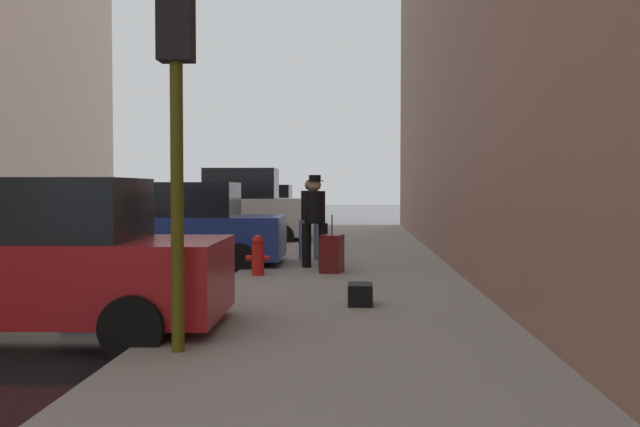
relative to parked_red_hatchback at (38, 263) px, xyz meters
The scene contains 11 objects.
sidewalk 3.87m from the parked_red_hatchback, 27.87° to the left, with size 4.00×40.00×0.15m, color gray.
parked_red_hatchback is the anchor object (origin of this frame).
parked_blue_sedan 6.52m from the parked_red_hatchback, 90.00° to the left, with size 4.22×2.10×1.79m.
parked_white_van 13.17m from the parked_red_hatchback, 90.00° to the left, with size 4.63×2.13×2.25m.
parked_silver_sedan 18.65m from the parked_red_hatchback, 90.00° to the left, with size 4.22×2.09×1.79m.
fire_hydrant 5.04m from the parked_red_hatchback, 68.97° to the left, with size 0.42×0.22×0.70m.
traffic_light 2.89m from the parked_red_hatchback, 31.21° to the right, with size 0.32×0.32×3.60m.
pedestrian_with_fedora 6.55m from the parked_red_hatchback, 65.32° to the left, with size 0.51×0.42×1.78m.
pedestrian_in_jeans 7.83m from the parked_red_hatchback, 70.94° to the left, with size 0.51×0.41×1.71m.
rolling_suitcase 6.08m from the parked_red_hatchback, 59.42° to the left, with size 0.45×0.61×1.04m.
duffel_bag 3.95m from the parked_red_hatchback, 23.93° to the left, with size 0.32×0.44×0.28m.
Camera 1 is at (6.16, -9.45, 1.68)m, focal length 40.00 mm.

